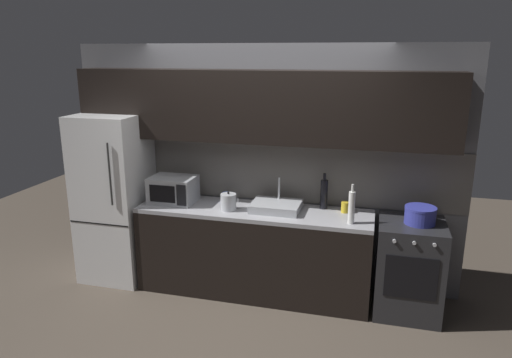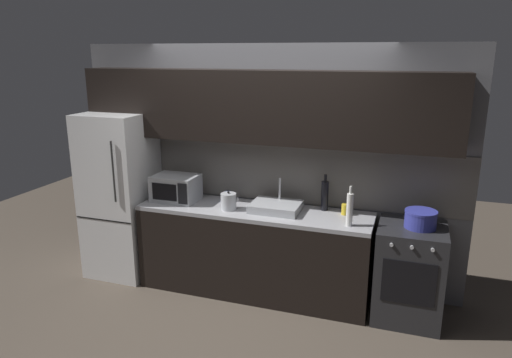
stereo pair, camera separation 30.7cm
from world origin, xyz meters
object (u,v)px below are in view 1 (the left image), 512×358
at_px(mug_yellow, 345,207).
at_px(cooking_pot, 420,215).
at_px(refrigerator, 115,198).
at_px(microwave, 173,190).
at_px(wine_bottle_white, 352,207).
at_px(wine_bottle_dark, 324,194).
at_px(oven_range, 409,268).
at_px(kettle, 229,202).
at_px(mug_blue, 226,197).

distance_m(mug_yellow, cooking_pot, 0.70).
distance_m(refrigerator, microwave, 0.69).
bearing_deg(wine_bottle_white, refrigerator, 176.55).
xyz_separation_m(refrigerator, wine_bottle_dark, (2.22, 0.21, 0.15)).
bearing_deg(mug_yellow, cooking_pot, -11.73).
relative_size(oven_range, kettle, 4.71).
bearing_deg(wine_bottle_dark, refrigerator, -174.72).
bearing_deg(microwave, cooking_pot, -0.43).
xyz_separation_m(refrigerator, mug_blue, (1.20, 0.18, 0.05)).
bearing_deg(microwave, wine_bottle_white, -5.30).
xyz_separation_m(refrigerator, wine_bottle_white, (2.51, -0.15, 0.16)).
height_order(wine_bottle_dark, mug_yellow, wine_bottle_dark).
relative_size(oven_range, wine_bottle_white, 2.43).
relative_size(kettle, wine_bottle_white, 0.52).
relative_size(refrigerator, cooking_pot, 6.38).
relative_size(wine_bottle_white, cooking_pot, 1.32).
distance_m(microwave, mug_blue, 0.55).
relative_size(oven_range, wine_bottle_dark, 2.48).
bearing_deg(wine_bottle_white, wine_bottle_dark, 129.30).
relative_size(oven_range, mug_yellow, 8.63).
bearing_deg(microwave, oven_range, -0.47).
bearing_deg(wine_bottle_dark, mug_blue, -178.62).
bearing_deg(cooking_pot, oven_range, -178.59).
bearing_deg(cooking_pot, wine_bottle_dark, 167.17).
bearing_deg(cooking_pot, microwave, 179.57).
relative_size(wine_bottle_dark, cooking_pot, 1.29).
xyz_separation_m(kettle, cooking_pot, (1.80, 0.08, -0.00)).
bearing_deg(wine_bottle_white, cooking_pot, 14.01).
distance_m(microwave, mug_yellow, 1.76).
bearing_deg(refrigerator, mug_blue, 8.54).
height_order(wine_bottle_dark, cooking_pot, wine_bottle_dark).
bearing_deg(mug_blue, cooking_pot, -5.38).
xyz_separation_m(mug_blue, cooking_pot, (1.92, -0.18, 0.03)).
height_order(mug_blue, cooking_pot, cooking_pot).
bearing_deg(refrigerator, oven_range, -0.02).
xyz_separation_m(kettle, mug_blue, (-0.11, 0.26, -0.03)).
distance_m(kettle, mug_blue, 0.29).
height_order(oven_range, wine_bottle_dark, wine_bottle_dark).
relative_size(wine_bottle_white, mug_blue, 3.82).
height_order(kettle, wine_bottle_dark, wine_bottle_dark).
height_order(oven_range, mug_yellow, mug_yellow).
xyz_separation_m(wine_bottle_white, mug_blue, (-1.31, 0.33, -0.11)).
distance_m(mug_blue, cooking_pot, 1.93).
height_order(oven_range, kettle, kettle).
bearing_deg(wine_bottle_white, kettle, 176.52).
bearing_deg(cooking_pot, kettle, -177.49).
distance_m(microwave, cooking_pot, 2.44).
height_order(microwave, mug_blue, microwave).
bearing_deg(kettle, oven_range, 2.54).
height_order(wine_bottle_dark, mug_blue, wine_bottle_dark).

